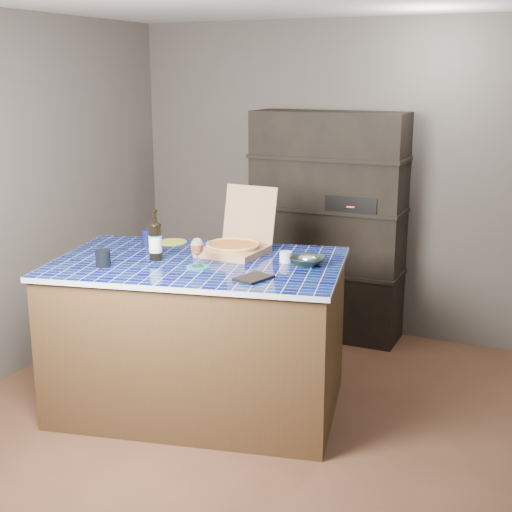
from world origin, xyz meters
The scene contains 14 objects.
room centered at (0.00, 0.00, 1.25)m, with size 3.50×3.50×3.50m.
shelving_unit centered at (0.00, 1.53, 0.90)m, with size 1.20×0.41×1.80m.
kitchen_island centered at (-0.29, -0.06, 0.48)m, with size 1.95×1.46×0.96m.
pizza_box centered at (-0.17, 0.21, 1.02)m, with size 0.40×0.47×0.41m.
mead_bottle centered at (-0.54, -0.14, 1.09)m, with size 0.08×0.08×0.32m.
teal_trivet centered at (-0.22, -0.19, 0.97)m, with size 0.14×0.14×0.01m, color #157071.
wine_glass centered at (-0.22, -0.19, 1.09)m, with size 0.08×0.08×0.18m.
tumbler centered at (-0.75, -0.40, 1.01)m, with size 0.09×0.09×0.10m, color black.
dvd_case centered at (0.19, -0.28, 0.97)m, with size 0.14×0.20×0.02m, color black.
bowl centered at (0.36, 0.13, 0.99)m, with size 0.20×0.20×0.05m, color black.
foil_contents centered at (0.36, 0.13, 1.00)m, with size 0.12×0.10×0.06m, color silver.
white_jar centered at (0.21, 0.14, 1.00)m, with size 0.08×0.08×0.07m, color silver.
navy_cup centered at (-0.79, 0.14, 1.02)m, with size 0.07×0.07×0.11m, color black.
green_trivet centered at (-0.69, 0.31, 0.97)m, with size 0.20×0.20×0.01m, color #AFC329.
Camera 1 is at (1.79, -3.76, 2.09)m, focal length 50.00 mm.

